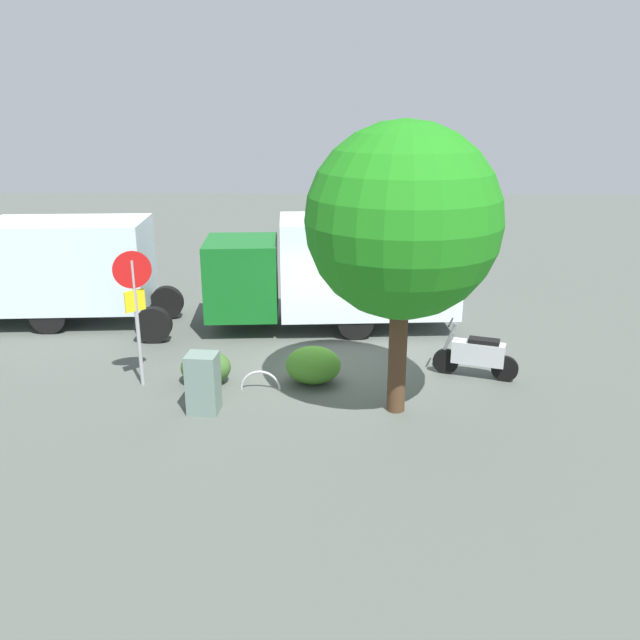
{
  "coord_description": "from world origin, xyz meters",
  "views": [
    {
      "loc": [
        -0.08,
        13.23,
        5.62
      ],
      "look_at": [
        0.26,
        0.22,
        1.3
      ],
      "focal_mm": 36.66,
      "sensor_mm": 36.0,
      "label": 1
    }
  ],
  "objects_px": {
    "bike_rack_hoop": "(261,390)",
    "box_truck_far": "(32,266)",
    "box_truck_near": "(331,268)",
    "street_tree": "(403,222)",
    "utility_cabinet": "(203,383)",
    "motorcycle": "(477,355)",
    "stop_sign": "(135,298)"
  },
  "relations": [
    {
      "from": "street_tree",
      "to": "bike_rack_hoop",
      "type": "distance_m",
      "value": 4.61
    },
    {
      "from": "stop_sign",
      "to": "utility_cabinet",
      "type": "xyz_separation_m",
      "value": [
        -1.54,
        1.2,
        -1.32
      ]
    },
    {
      "from": "bike_rack_hoop",
      "to": "box_truck_far",
      "type": "bearing_deg",
      "value": -33.32
    },
    {
      "from": "bike_rack_hoop",
      "to": "street_tree",
      "type": "bearing_deg",
      "value": 162.5
    },
    {
      "from": "box_truck_near",
      "to": "motorcycle",
      "type": "xyz_separation_m",
      "value": [
        -3.16,
        3.27,
        -1.08
      ]
    },
    {
      "from": "box_truck_near",
      "to": "box_truck_far",
      "type": "distance_m",
      "value": 7.9
    },
    {
      "from": "box_truck_far",
      "to": "bike_rack_hoop",
      "type": "relative_size",
      "value": 8.92
    },
    {
      "from": "bike_rack_hoop",
      "to": "box_truck_near",
      "type": "bearing_deg",
      "value": -109.24
    },
    {
      "from": "box_truck_near",
      "to": "street_tree",
      "type": "distance_m",
      "value": 5.46
    },
    {
      "from": "box_truck_far",
      "to": "utility_cabinet",
      "type": "distance_m",
      "value": 7.71
    },
    {
      "from": "utility_cabinet",
      "to": "street_tree",
      "type": "bearing_deg",
      "value": -177.4
    },
    {
      "from": "street_tree",
      "to": "bike_rack_hoop",
      "type": "relative_size",
      "value": 6.34
    },
    {
      "from": "box_truck_far",
      "to": "street_tree",
      "type": "distance_m",
      "value": 10.73
    },
    {
      "from": "utility_cabinet",
      "to": "motorcycle",
      "type": "bearing_deg",
      "value": -162.03
    },
    {
      "from": "stop_sign",
      "to": "utility_cabinet",
      "type": "bearing_deg",
      "value": 142.19
    },
    {
      "from": "box_truck_far",
      "to": "bike_rack_hoop",
      "type": "bearing_deg",
      "value": 142.17
    },
    {
      "from": "motorcycle",
      "to": "bike_rack_hoop",
      "type": "height_order",
      "value": "motorcycle"
    },
    {
      "from": "box_truck_near",
      "to": "utility_cabinet",
      "type": "xyz_separation_m",
      "value": [
        2.37,
        5.06,
        -1.02
      ]
    },
    {
      "from": "motorcycle",
      "to": "bike_rack_hoop",
      "type": "xyz_separation_m",
      "value": [
        4.58,
        0.77,
        -0.52
      ]
    },
    {
      "from": "box_truck_far",
      "to": "bike_rack_hoop",
      "type": "height_order",
      "value": "box_truck_far"
    },
    {
      "from": "box_truck_far",
      "to": "utility_cabinet",
      "type": "bearing_deg",
      "value": 131.77
    },
    {
      "from": "utility_cabinet",
      "to": "bike_rack_hoop",
      "type": "relative_size",
      "value": 1.38
    },
    {
      "from": "box_truck_near",
      "to": "box_truck_far",
      "type": "xyz_separation_m",
      "value": [
        7.9,
        -0.22,
        -0.06
      ]
    },
    {
      "from": "box_truck_near",
      "to": "street_tree",
      "type": "height_order",
      "value": "street_tree"
    },
    {
      "from": "box_truck_near",
      "to": "box_truck_far",
      "type": "relative_size",
      "value": 1.09
    },
    {
      "from": "box_truck_far",
      "to": "box_truck_near",
      "type": "bearing_deg",
      "value": 173.9
    },
    {
      "from": "box_truck_near",
      "to": "bike_rack_hoop",
      "type": "bearing_deg",
      "value": 66.36
    },
    {
      "from": "box_truck_near",
      "to": "motorcycle",
      "type": "bearing_deg",
      "value": 129.67
    },
    {
      "from": "box_truck_far",
      "to": "motorcycle",
      "type": "bearing_deg",
      "value": 157.98
    },
    {
      "from": "stop_sign",
      "to": "bike_rack_hoop",
      "type": "relative_size",
      "value": 3.38
    },
    {
      "from": "utility_cabinet",
      "to": "bike_rack_hoop",
      "type": "xyz_separation_m",
      "value": [
        -0.96,
        -1.02,
        -0.59
      ]
    },
    {
      "from": "box_truck_near",
      "to": "stop_sign",
      "type": "xyz_separation_m",
      "value": [
        3.91,
        3.87,
        0.31
      ]
    }
  ]
}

